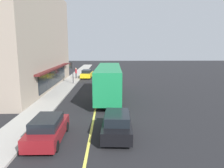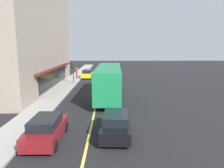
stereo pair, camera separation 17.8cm
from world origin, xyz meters
name	(u,v)px [view 1 (the left image)]	position (x,y,z in m)	size (l,w,h in m)	color
ground	(99,93)	(0.00, 0.00, 0.00)	(120.00, 120.00, 0.00)	black
sidewalk	(58,93)	(0.00, 4.94, 0.07)	(80.00, 2.53, 0.15)	#9E9B93
lane_centre_stripe	(99,93)	(0.00, 0.00, 0.00)	(36.00, 0.16, 0.01)	#D8D14C
storefront_building	(12,39)	(3.48, 11.47, 6.69)	(22.41, 11.14, 13.39)	gray
bus	(109,80)	(-2.37, -1.24, 1.99)	(11.19, 2.82, 3.50)	#197F47
traffic_light	(72,68)	(6.41, 4.27, 2.53)	(0.30, 0.52, 3.20)	#2D2D33
car_yellow	(87,74)	(12.95, 2.67, 0.74)	(4.39, 2.05, 1.52)	yellow
car_maroon	(48,129)	(-13.03, 2.50, 0.74)	(4.31, 1.87, 1.52)	maroon
car_black	(117,124)	(-12.30, -1.73, 0.74)	(4.40, 2.06, 1.52)	black
pedestrian_at_corner	(76,72)	(11.65, 4.44, 1.25)	(0.34, 0.34, 1.82)	black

